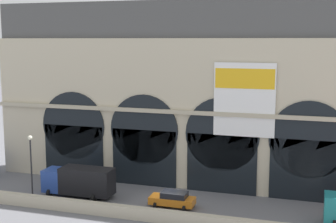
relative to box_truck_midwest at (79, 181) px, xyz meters
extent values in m
plane|color=slate|center=(9.40, 0.75, -1.70)|extent=(200.00, 200.00, 0.00)
cube|color=#B2A891|center=(9.40, -4.04, -1.12)|extent=(90.00, 0.70, 1.15)
cube|color=beige|center=(9.40, 7.87, 6.45)|extent=(45.36, 4.23, 16.30)
cube|color=#4C4C4C|center=(9.40, 8.17, 16.62)|extent=(45.36, 3.63, 4.05)
cube|color=black|center=(-3.68, 5.70, 1.45)|extent=(7.46, 0.20, 6.31)
cylinder|color=black|center=(-3.68, 5.70, 4.61)|extent=(7.85, 0.20, 7.85)
cube|color=black|center=(5.04, 5.70, 1.45)|extent=(7.46, 0.20, 6.31)
cylinder|color=black|center=(5.04, 5.70, 4.61)|extent=(7.85, 0.20, 7.85)
cube|color=black|center=(13.76, 5.70, 1.45)|extent=(7.46, 0.20, 6.31)
cylinder|color=black|center=(13.76, 5.70, 4.61)|extent=(7.85, 0.20, 7.85)
cube|color=black|center=(22.49, 5.70, 1.45)|extent=(7.46, 0.20, 6.31)
cylinder|color=black|center=(22.49, 5.70, 4.61)|extent=(7.85, 0.20, 7.85)
cube|color=white|center=(16.01, 5.58, 8.37)|extent=(6.28, 0.12, 7.57)
cube|color=yellow|center=(16.01, 5.50, 10.55)|extent=(6.02, 0.04, 2.03)
cube|color=#B6AB91|center=(9.40, 5.60, 6.81)|extent=(45.36, 0.50, 0.44)
cube|color=#28479E|center=(-2.86, 0.00, -0.13)|extent=(2.00, 2.30, 2.30)
cube|color=black|center=(0.89, 0.00, 0.07)|extent=(5.50, 2.30, 2.70)
cylinder|color=black|center=(-2.96, -1.03, -1.28)|extent=(0.28, 0.84, 0.84)
cylinder|color=black|center=(-2.96, 1.04, -1.28)|extent=(0.28, 0.84, 0.84)
cylinder|color=black|center=(2.14, -1.03, -1.28)|extent=(0.28, 0.84, 0.84)
cylinder|color=black|center=(2.14, 1.04, -1.28)|extent=(0.28, 0.84, 0.84)
cube|color=orange|center=(10.07, -0.02, -1.05)|extent=(4.40, 1.80, 0.70)
cube|color=black|center=(10.29, -0.02, -0.43)|extent=(2.46, 1.62, 0.55)
cylinder|color=black|center=(8.62, -0.83, -1.40)|extent=(0.28, 0.60, 0.60)
cylinder|color=black|center=(8.62, 0.79, -1.40)|extent=(0.28, 0.60, 0.60)
cylinder|color=black|center=(11.53, -0.83, -1.40)|extent=(0.28, 0.60, 0.60)
cylinder|color=black|center=(11.53, 0.79, -1.40)|extent=(0.28, 0.60, 0.60)
cube|color=#19727A|center=(25.09, 0.11, -0.13)|extent=(2.00, 2.30, 2.30)
cylinder|color=black|center=(24.99, 1.15, -1.28)|extent=(0.28, 0.84, 0.84)
cylinder|color=black|center=(-3.47, -3.24, 1.55)|extent=(0.16, 0.16, 6.50)
sphere|color=#F2EDCC|center=(-3.47, -3.24, 4.98)|extent=(0.44, 0.44, 0.44)
camera|label=1|loc=(22.98, -42.09, 14.45)|focal=50.40mm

